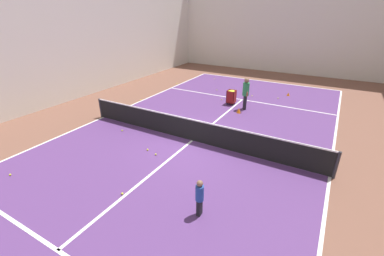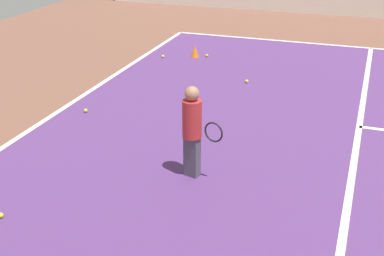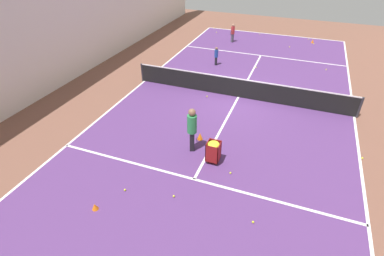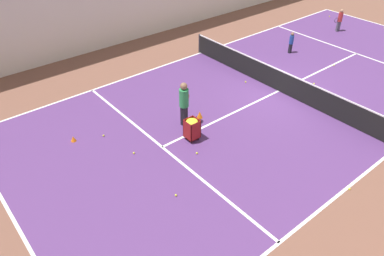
{
  "view_description": "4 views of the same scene",
  "coord_description": "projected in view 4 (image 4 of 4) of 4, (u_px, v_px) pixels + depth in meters",
  "views": [
    {
      "loc": [
        4.77,
        -8.4,
        5.06
      ],
      "look_at": [
        0.0,
        0.0,
        0.6
      ],
      "focal_mm": 24.0,
      "sensor_mm": 36.0,
      "label": 1
    },
    {
      "loc": [
        8.68,
        -6.25,
        3.58
      ],
      "look_at": [
        2.5,
        -8.4,
        0.72
      ],
      "focal_mm": 50.0,
      "sensor_mm": 36.0,
      "label": 2
    },
    {
      "loc": [
        -2.57,
        13.21,
        7.0
      ],
      "look_at": [
        0.65,
        4.78,
        0.97
      ],
      "focal_mm": 28.0,
      "sensor_mm": 36.0,
      "label": 3
    },
    {
      "loc": [
        -8.68,
        12.07,
        8.14
      ],
      "look_at": [
        -0.31,
        5.18,
        0.5
      ],
      "focal_mm": 35.0,
      "sensor_mm": 36.0,
      "label": 4
    }
  ],
  "objects": [
    {
      "name": "ground_plane",
      "position": [
        278.0,
        91.0,
        16.43
      ],
      "size": [
        34.48,
        34.48,
        0.0
      ],
      "primitive_type": "plane",
      "color": "brown"
    },
    {
      "name": "court_playing_area",
      "position": [
        278.0,
        91.0,
        16.43
      ],
      "size": [
        10.55,
        22.88,
        0.0
      ],
      "color": "#563370",
      "rests_on": "ground"
    },
    {
      "name": "line_baseline_far",
      "position": [
        13.0,
        219.0,
        10.49
      ],
      "size": [
        10.55,
        0.1,
        0.0
      ],
      "primitive_type": "cube",
      "color": "white",
      "rests_on": "ground"
    },
    {
      "name": "line_sideline_right",
      "position": [
        201.0,
        53.0,
        19.76
      ],
      "size": [
        0.1,
        22.88,
        0.0
      ],
      "primitive_type": "cube",
      "color": "white",
      "rests_on": "ground"
    },
    {
      "name": "line_service_near",
      "position": [
        356.0,
        53.0,
        19.7
      ],
      "size": [
        10.55,
        0.1,
        0.0
      ],
      "primitive_type": "cube",
      "color": "white",
      "rests_on": "ground"
    },
    {
      "name": "line_service_far",
      "position": [
        162.0,
        147.0,
        13.16
      ],
      "size": [
        10.55,
        0.1,
        0.0
      ],
      "primitive_type": "cube",
      "color": "white",
      "rests_on": "ground"
    },
    {
      "name": "line_centre_service",
      "position": [
        279.0,
        91.0,
        16.43
      ],
      "size": [
        0.1,
        12.58,
        0.0
      ],
      "primitive_type": "cube",
      "color": "white",
      "rests_on": "ground"
    },
    {
      "name": "tennis_net",
      "position": [
        280.0,
        81.0,
        16.13
      ],
      "size": [
        10.85,
        0.1,
        1.0
      ],
      "color": "#2D2D33",
      "rests_on": "ground"
    },
    {
      "name": "player_near_baseline",
      "position": [
        340.0,
        19.0,
        21.94
      ],
      "size": [
        0.32,
        0.61,
        1.3
      ],
      "rotation": [
        0.0,
        0.0,
        1.3
      ],
      "color": "#4C4C56",
      "rests_on": "ground"
    },
    {
      "name": "coach_at_net",
      "position": [
        184.0,
        101.0,
        13.78
      ],
      "size": [
        0.48,
        0.68,
        1.76
      ],
      "rotation": [
        0.0,
        0.0,
        -1.18
      ],
      "color": "black",
      "rests_on": "ground"
    },
    {
      "name": "child_midcourt",
      "position": [
        291.0,
        41.0,
        19.42
      ],
      "size": [
        0.23,
        0.23,
        1.12
      ],
      "rotation": [
        0.0,
        0.0,
        1.6
      ],
      "color": "black",
      "rests_on": "ground"
    },
    {
      "name": "ball_cart",
      "position": [
        192.0,
        126.0,
        13.21
      ],
      "size": [
        0.46,
        0.46,
        0.85
      ],
      "color": "maroon",
      "rests_on": "ground"
    },
    {
      "name": "training_cone_0",
      "position": [
        73.0,
        139.0,
        13.4
      ],
      "size": [
        0.2,
        0.2,
        0.21
      ],
      "primitive_type": "cone",
      "color": "orange",
      "rests_on": "ground"
    },
    {
      "name": "training_cone_1",
      "position": [
        200.0,
        115.0,
        14.61
      ],
      "size": [
        0.23,
        0.23,
        0.29
      ],
      "primitive_type": "cone",
      "color": "orange",
      "rests_on": "ground"
    },
    {
      "name": "tennis_ball_0",
      "position": [
        246.0,
        82.0,
        17.05
      ],
      "size": [
        0.07,
        0.07,
        0.07
      ],
      "primitive_type": "sphere",
      "color": "yellow",
      "rests_on": "ground"
    },
    {
      "name": "tennis_ball_2",
      "position": [
        103.0,
        136.0,
        13.67
      ],
      "size": [
        0.07,
        0.07,
        0.07
      ],
      "primitive_type": "sphere",
      "color": "yellow",
      "rests_on": "ground"
    },
    {
      "name": "tennis_ball_4",
      "position": [
        314.0,
        84.0,
        16.91
      ],
      "size": [
        0.07,
        0.07,
        0.07
      ],
      "primitive_type": "sphere",
      "color": "yellow",
      "rests_on": "ground"
    },
    {
      "name": "tennis_ball_5",
      "position": [
        329.0,
        16.0,
        24.41
      ],
      "size": [
        0.07,
        0.07,
        0.07
      ],
      "primitive_type": "sphere",
      "color": "yellow",
      "rests_on": "ground"
    },
    {
      "name": "tennis_ball_6",
      "position": [
        349.0,
        189.0,
        11.42
      ],
      "size": [
        0.07,
        0.07,
        0.07
      ],
      "primitive_type": "sphere",
      "color": "yellow",
      "rests_on": "ground"
    },
    {
      "name": "tennis_ball_9",
      "position": [
        322.0,
        89.0,
        16.53
      ],
      "size": [
        0.07,
        0.07,
        0.07
      ],
      "primitive_type": "sphere",
      "color": "yellow",
      "rests_on": "ground"
    },
    {
      "name": "tennis_ball_10",
      "position": [
        176.0,
        195.0,
        11.2
      ],
      "size": [
        0.07,
        0.07,
        0.07
      ],
      "primitive_type": "sphere",
      "color": "yellow",
      "rests_on": "ground"
    },
    {
      "name": "tennis_ball_11",
      "position": [
        334.0,
        65.0,
        18.46
      ],
      "size": [
        0.07,
        0.07,
        0.07
      ],
      "primitive_type": "sphere",
      "color": "yellow",
      "rests_on": "ground"
    },
    {
      "name": "tennis_ball_12",
      "position": [
        197.0,
        153.0,
        12.83
      ],
      "size": [
        0.07,
        0.07,
        0.07
      ],
      "primitive_type": "sphere",
      "color": "yellow",
      "rests_on": "ground"
    },
    {
      "name": "tennis_ball_13",
      "position": [
        355.0,
        116.0,
        14.75
      ],
      "size": [
        0.07,
        0.07,
        0.07
      ],
      "primitive_type": "sphere",
      "color": "yellow",
      "rests_on": "ground"
    },
    {
      "name": "tennis_ball_16",
      "position": [
        332.0,
        11.0,
        25.4
      ],
      "size": [
        0.07,
        0.07,
        0.07
      ],
      "primitive_type": "sphere",
      "color": "yellow",
      "rests_on": "ground"
    },
    {
      "name": "tennis_ball_17",
      "position": [
        134.0,
        153.0,
        12.84
      ],
      "size": [
        0.07,
        0.07,
        0.07
      ],
      "primitive_type": "sphere",
      "color": "yellow",
      "rests_on": "ground"
    },
    {
      "name": "tennis_ball_18",
      "position": [
        384.0,
        28.0,
        22.68
      ],
      "size": [
        0.07,
        0.07,
        0.07
      ],
      "primitive_type": "sphere",
      "color": "yellow",
      "rests_on": "ground"
    }
  ]
}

